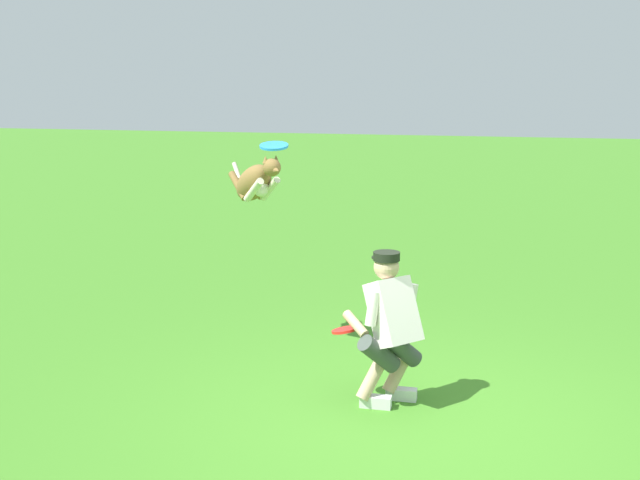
% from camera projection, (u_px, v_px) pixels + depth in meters
% --- Properties ---
extents(ground_plane, '(60.00, 60.00, 0.00)m').
position_uv_depth(ground_plane, '(410.00, 426.00, 6.32)').
color(ground_plane, '#3D7B23').
extents(person, '(0.71, 0.58, 1.29)m').
position_uv_depth(person, '(390.00, 324.00, 6.61)').
color(person, silver).
rests_on(person, ground_plane).
extents(dog, '(0.73, 0.77, 0.57)m').
position_uv_depth(dog, '(256.00, 182.00, 7.78)').
color(dog, olive).
extents(frisbee_flying, '(0.38, 0.38, 0.09)m').
position_uv_depth(frisbee_flying, '(274.00, 146.00, 7.50)').
color(frisbee_flying, '#288EEC').
extents(frisbee_held, '(0.31, 0.32, 0.09)m').
position_uv_depth(frisbee_held, '(345.00, 330.00, 6.74)').
color(frisbee_held, red).
rests_on(frisbee_held, person).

